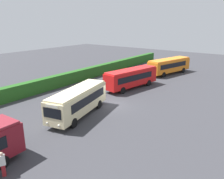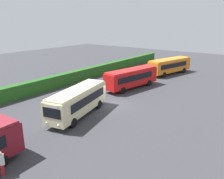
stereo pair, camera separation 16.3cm
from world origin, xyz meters
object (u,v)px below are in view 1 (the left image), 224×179
at_px(bus_orange, 169,65).
at_px(person_center, 3,163).
at_px(person_right, 161,66).
at_px(bus_cream, 78,100).
at_px(bus_red, 131,77).
at_px(person_far, 162,65).

relative_size(bus_orange, person_center, 5.74).
xyz_separation_m(bus_orange, person_right, (1.34, 2.36, -0.74)).
bearing_deg(bus_cream, person_center, 3.87).
bearing_deg(person_right, bus_orange, 24.79).
bearing_deg(bus_orange, bus_cream, -165.65).
xyz_separation_m(bus_red, person_right, (14.32, 1.66, -0.76)).
xyz_separation_m(bus_cream, bus_orange, (25.56, 0.26, -0.04)).
height_order(bus_red, person_far, bus_red).
distance_m(bus_orange, person_right, 2.81).
height_order(bus_orange, person_center, bus_orange).
bearing_deg(person_center, bus_red, -51.30).
height_order(bus_red, bus_orange, bus_red).
bearing_deg(person_right, person_center, -26.84).
relative_size(bus_cream, bus_orange, 0.89).
xyz_separation_m(bus_red, person_far, (16.06, 2.28, -0.85)).
bearing_deg(bus_red, person_center, -159.18).
relative_size(bus_red, person_right, 5.27).
height_order(bus_orange, person_right, bus_orange).
distance_m(bus_orange, person_far, 4.37).
xyz_separation_m(bus_cream, person_right, (26.89, 2.62, -0.78)).
distance_m(bus_cream, person_far, 28.83).
height_order(bus_cream, person_far, bus_cream).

